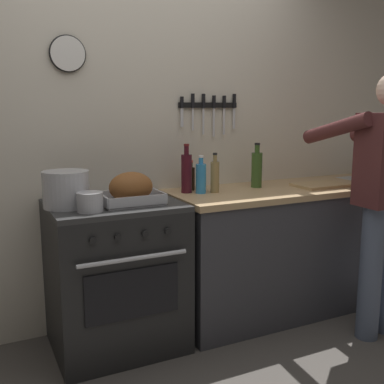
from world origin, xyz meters
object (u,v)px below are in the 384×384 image
(person_cook, at_px, (384,189))
(saucepan, at_px, (90,202))
(bottle_vinegar, at_px, (215,176))
(bottle_olive_oil, at_px, (257,169))
(stove, at_px, (116,275))
(bottle_dish_soap, at_px, (201,178))
(stock_pot, at_px, (66,189))
(roasting_pan, at_px, (131,189))
(bottle_wine_red, at_px, (186,172))
(cutting_board, at_px, (320,185))
(bottle_soy_sauce, at_px, (191,178))

(person_cook, xyz_separation_m, saucepan, (-1.73, 0.41, 0.00))
(person_cook, height_order, bottle_vinegar, person_cook)
(bottle_olive_oil, bearing_deg, bottle_vinegar, -172.24)
(stove, xyz_separation_m, bottle_dish_soap, (0.60, 0.05, 0.55))
(stock_pot, distance_m, saucepan, 0.20)
(stove, distance_m, bottle_dish_soap, 0.82)
(roasting_pan, xyz_separation_m, bottle_wine_red, (0.44, 0.19, 0.05))
(roasting_pan, xyz_separation_m, stock_pot, (-0.35, 0.08, 0.02))
(stove, xyz_separation_m, cutting_board, (1.48, -0.08, 0.46))
(stove, height_order, bottle_wine_red, bottle_wine_red)
(bottle_soy_sauce, bearing_deg, stock_pot, -167.98)
(cutting_board, bearing_deg, bottle_wine_red, 168.51)
(person_cook, bearing_deg, bottle_dish_soap, 46.19)
(stove, relative_size, bottle_olive_oil, 2.90)
(stock_pot, relative_size, bottle_soy_sauce, 1.27)
(stove, xyz_separation_m, bottle_soy_sauce, (0.59, 0.18, 0.53))
(saucepan, height_order, bottle_wine_red, bottle_wine_red)
(bottle_soy_sauce, xyz_separation_m, bottle_olive_oil, (0.46, -0.10, 0.05))
(bottle_wine_red, bearing_deg, stock_pot, -172.03)
(bottle_wine_red, bearing_deg, person_cook, -34.10)
(stock_pot, distance_m, bottle_olive_oil, 1.33)
(bottle_olive_oil, bearing_deg, saucepan, -168.27)
(stock_pot, distance_m, bottle_soy_sauce, 0.88)
(bottle_dish_soap, xyz_separation_m, bottle_vinegar, (0.10, -0.01, 0.01))
(stove, bearing_deg, person_cook, -20.63)
(stove, height_order, cutting_board, cutting_board)
(saucepan, relative_size, bottle_olive_oil, 0.45)
(stove, bearing_deg, bottle_olive_oil, 4.63)
(person_cook, xyz_separation_m, bottle_soy_sauce, (-0.96, 0.77, 0.03))
(stock_pot, height_order, bottle_olive_oil, bottle_olive_oil)
(roasting_pan, bearing_deg, bottle_olive_oil, 9.58)
(bottle_soy_sauce, height_order, bottle_vinegar, bottle_vinegar)
(bottle_dish_soap, relative_size, bottle_soy_sauce, 1.22)
(saucepan, xyz_separation_m, bottle_vinegar, (0.88, 0.21, 0.06))
(stove, bearing_deg, bottle_dish_soap, 4.73)
(roasting_pan, relative_size, bottle_olive_oil, 1.14)
(stock_pot, xyz_separation_m, cutting_board, (1.75, -0.08, -0.09))
(person_cook, height_order, bottle_dish_soap, person_cook)
(roasting_pan, distance_m, bottle_vinegar, 0.63)
(person_cook, relative_size, cutting_board, 4.61)
(bottle_wine_red, bearing_deg, cutting_board, -11.49)
(cutting_board, bearing_deg, bottle_vinegar, 171.26)
(saucepan, height_order, bottle_olive_oil, bottle_olive_oil)
(roasting_pan, height_order, saucepan, roasting_pan)
(person_cook, bearing_deg, bottle_soy_sauce, 41.26)
(roasting_pan, height_order, bottle_wine_red, bottle_wine_red)
(person_cook, distance_m, bottle_soy_sauce, 1.23)
(bottle_olive_oil, bearing_deg, person_cook, -53.49)
(roasting_pan, distance_m, bottle_dish_soap, 0.53)
(saucepan, xyz_separation_m, bottle_dish_soap, (0.78, 0.22, 0.05))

